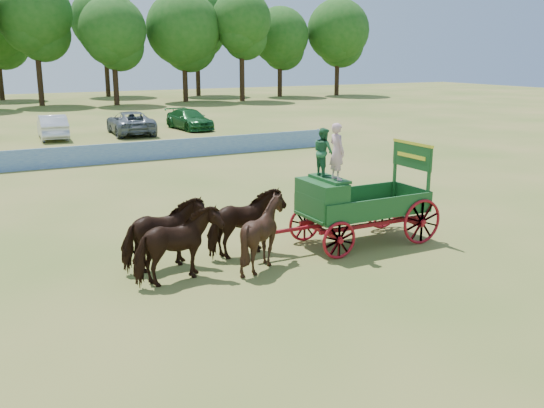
{
  "coord_description": "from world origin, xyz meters",
  "views": [
    {
      "loc": [
        -8.2,
        -13.81,
        5.67
      ],
      "look_at": [
        -0.07,
        1.64,
        1.3
      ],
      "focal_mm": 40.0,
      "sensor_mm": 36.0,
      "label": 1
    }
  ],
  "objects": [
    {
      "name": "horse_wheel_left",
      "position": [
        -1.17,
        0.09,
        0.96
      ],
      "size": [
        1.9,
        1.74,
        1.92
      ],
      "primitive_type": "imported",
      "rotation": [
        0.0,
        0.0,
        1.46
      ],
      "color": "black",
      "rests_on": "ground"
    },
    {
      "name": "horse_lead_left",
      "position": [
        -3.57,
        0.09,
        0.96
      ],
      "size": [
        2.43,
        1.5,
        1.91
      ],
      "primitive_type": "imported",
      "rotation": [
        0.0,
        0.0,
        1.79
      ],
      "color": "black",
      "rests_on": "ground"
    },
    {
      "name": "horse_wheel_right",
      "position": [
        -1.17,
        1.19,
        0.96
      ],
      "size": [
        2.42,
        1.43,
        1.91
      ],
      "primitive_type": "imported",
      "rotation": [
        0.0,
        0.0,
        1.76
      ],
      "color": "black",
      "rests_on": "ground"
    },
    {
      "name": "ground",
      "position": [
        0.0,
        0.0,
        0.0
      ],
      "size": [
        160.0,
        160.0,
        0.0
      ],
      "primitive_type": "plane",
      "color": "olive",
      "rests_on": "ground"
    },
    {
      "name": "horse_lead_right",
      "position": [
        -3.57,
        1.19,
        0.96
      ],
      "size": [
        2.41,
        1.42,
        1.91
      ],
      "primitive_type": "imported",
      "rotation": [
        0.0,
        0.0,
        1.75
      ],
      "color": "black",
      "rests_on": "ground"
    },
    {
      "name": "sponsor_banner",
      "position": [
        -1.0,
        18.0,
        0.53
      ],
      "size": [
        26.0,
        0.08,
        1.05
      ],
      "primitive_type": "cube",
      "color": "#1F4DAB",
      "rests_on": "ground"
    },
    {
      "name": "farm_dray",
      "position": [
        1.81,
        0.65,
        1.59
      ],
      "size": [
        6.0,
        2.0,
        3.77
      ],
      "color": "#A11017",
      "rests_on": "ground"
    }
  ]
}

